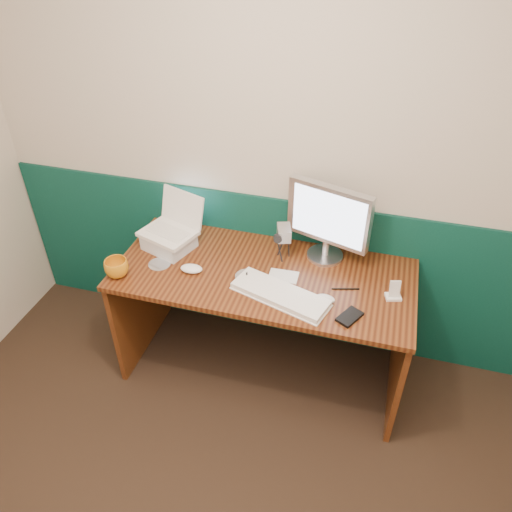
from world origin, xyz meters
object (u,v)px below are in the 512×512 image
(keyboard, at_px, (280,295))
(camcorder, at_px, (284,243))
(desk, at_px, (263,323))
(laptop, at_px, (166,217))
(monitor, at_px, (328,222))
(mug, at_px, (117,268))

(keyboard, distance_m, camcorder, 0.34)
(desk, bearing_deg, keyboard, -51.69)
(laptop, relative_size, monitor, 0.62)
(laptop, bearing_deg, monitor, 28.96)
(laptop, height_order, mug, laptop)
(monitor, distance_m, keyboard, 0.48)
(desk, bearing_deg, laptop, 172.46)
(monitor, xyz_separation_m, mug, (-1.03, -0.46, -0.18))
(mug, distance_m, camcorder, 0.90)
(desk, relative_size, monitor, 3.45)
(monitor, height_order, keyboard, monitor)
(laptop, relative_size, mug, 2.30)
(laptop, xyz_separation_m, camcorder, (0.65, 0.08, -0.11))
(mug, bearing_deg, camcorder, 25.83)
(laptop, distance_m, keyboard, 0.77)
(desk, distance_m, camcorder, 0.50)
(desk, height_order, camcorder, camcorder)
(desk, height_order, monitor, monitor)
(laptop, distance_m, monitor, 0.88)
(keyboard, xyz_separation_m, camcorder, (-0.06, 0.33, 0.08))
(mug, bearing_deg, monitor, 24.26)
(keyboard, bearing_deg, mug, -158.28)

